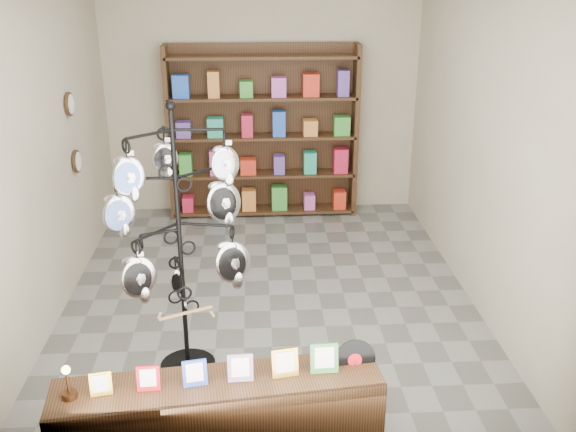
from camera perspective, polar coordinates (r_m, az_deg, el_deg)
name	(u,v)px	position (r m, az deg, el deg)	size (l,w,h in m)	color
ground	(269,295)	(6.53, -1.67, -7.03)	(5.00, 5.00, 0.00)	slate
room_envelope	(267,114)	(5.87, -1.87, 9.01)	(5.00, 5.00, 5.00)	#B5AB91
display_tree	(178,224)	(4.93, -9.71, -0.70)	(1.19, 1.19, 2.23)	black
front_shelf	(220,415)	(4.59, -6.07, -17.16)	(2.24, 0.69, 0.78)	black
back_shelving	(263,138)	(8.29, -2.22, 6.98)	(2.42, 0.36, 2.20)	black
wall_clocks	(73,133)	(6.97, -18.55, 6.99)	(0.03, 0.24, 0.84)	black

